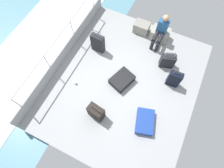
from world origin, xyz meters
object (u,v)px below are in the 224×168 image
at_px(cargo_crate_1, 160,34).
at_px(suitcase_1, 96,112).
at_px(passenger_seated, 161,31).
at_px(suitcase_5, 174,79).
at_px(cargo_crate_0, 142,27).
at_px(suitcase_2, 122,80).
at_px(suitcase_3, 167,61).
at_px(suitcase_4, 145,122).
at_px(paper_cup, 75,83).
at_px(suitcase_0, 98,43).

bearing_deg(cargo_crate_1, suitcase_1, -101.14).
relative_size(passenger_seated, suitcase_5, 1.51).
distance_m(cargo_crate_0, cargo_crate_1, 0.69).
distance_m(suitcase_2, suitcase_3, 1.57).
bearing_deg(suitcase_4, cargo_crate_0, 113.70).
relative_size(cargo_crate_0, paper_cup, 5.55).
bearing_deg(cargo_crate_0, suitcase_3, -37.76).
bearing_deg(paper_cup, suitcase_3, 38.77).
relative_size(suitcase_2, paper_cup, 8.28).
height_order(suitcase_2, paper_cup, suitcase_2).
distance_m(passenger_seated, suitcase_1, 3.33).
height_order(passenger_seated, suitcase_1, passenger_seated).
relative_size(suitcase_3, paper_cup, 6.98).
height_order(cargo_crate_0, paper_cup, cargo_crate_0).
distance_m(suitcase_0, suitcase_2, 1.47).
distance_m(cargo_crate_1, passenger_seated, 0.42).
distance_m(passenger_seated, paper_cup, 3.22).
bearing_deg(suitcase_1, paper_cup, 150.95).
bearing_deg(paper_cup, suitcase_4, -4.84).
bearing_deg(paper_cup, suitcase_0, 88.00).
bearing_deg(suitcase_1, cargo_crate_1, 78.86).
bearing_deg(suitcase_1, suitcase_2, 81.01).
bearing_deg(cargo_crate_1, passenger_seated, -90.00).
relative_size(suitcase_2, suitcase_5, 1.15).
relative_size(passenger_seated, suitcase_3, 1.56).
xyz_separation_m(suitcase_0, suitcase_4, (2.35, -1.67, -0.24)).
relative_size(cargo_crate_1, paper_cup, 6.42).
height_order(passenger_seated, suitcase_0, passenger_seated).
height_order(suitcase_0, suitcase_3, suitcase_0).
height_order(cargo_crate_0, cargo_crate_1, cargo_crate_1).
relative_size(passenger_seated, suitcase_2, 1.32).
xyz_separation_m(suitcase_1, suitcase_3, (1.25, 2.46, -0.03)).
bearing_deg(suitcase_0, cargo_crate_1, 38.76).
distance_m(cargo_crate_0, suitcase_4, 3.33).
bearing_deg(suitcase_1, suitcase_3, 63.13).
distance_m(suitcase_0, paper_cup, 1.50).
relative_size(suitcase_3, suitcase_4, 0.85).
bearing_deg(paper_cup, suitcase_1, -29.05).
height_order(suitcase_0, suitcase_4, suitcase_0).
bearing_deg(suitcase_2, suitcase_3, 48.25).
bearing_deg(suitcase_3, suitcase_5, -55.66).
bearing_deg(suitcase_1, suitcase_5, 49.52).
bearing_deg(suitcase_5, suitcase_0, 176.67).
relative_size(suitcase_4, paper_cup, 8.18).
bearing_deg(suitcase_3, suitcase_4, -87.94).
height_order(cargo_crate_1, suitcase_3, suitcase_3).
bearing_deg(passenger_seated, suitcase_3, -53.64).
distance_m(suitcase_1, suitcase_5, 2.51).
xyz_separation_m(passenger_seated, suitcase_2, (-0.47, -1.95, -0.45)).
bearing_deg(suitcase_0, passenger_seated, 34.81).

